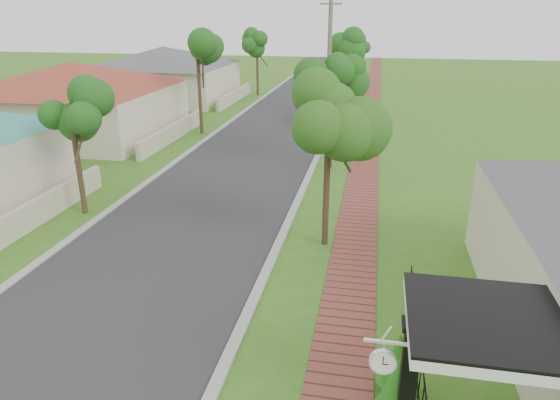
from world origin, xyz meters
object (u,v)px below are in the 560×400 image
Objects in this scene: utility_pole at (329,74)px; station_clock at (383,360)px; near_tree at (329,117)px; porch_post at (407,387)px; parked_car_white at (322,110)px; parked_car_red at (326,113)px.

station_clock is at bearing -81.62° from utility_pole.
near_tree is at bearing -84.29° from utility_pole.
utility_pole is (-3.65, 21.00, 3.08)m from porch_post.
parked_car_white is 28.98m from station_clock.
station_clock is at bearing -77.56° from near_tree.
porch_post is 27.81m from parked_car_red.
parked_car_red is (-4.36, 27.46, -0.35)m from porch_post.
parked_car_red is at bearing 97.89° from station_clock.
porch_post is at bearing -70.91° from parked_car_white.
station_clock is (1.85, -8.40, -2.48)m from near_tree.
near_tree is (2.01, -19.46, 3.67)m from parked_car_red.
parked_car_white is at bearing 98.35° from station_clock.
porch_post is at bearing -83.04° from parked_car_red.
near_tree is at bearing 102.44° from station_clock.
parked_car_red is 0.92× the size of parked_car_white.
near_tree reaches higher than porch_post.
porch_post is 0.30× the size of utility_pole.
parked_car_red is 0.81× the size of near_tree.
utility_pole is (1.05, -7.25, 3.39)m from parked_car_white.
utility_pole is (-1.30, 13.00, -0.23)m from near_tree.
parked_car_red is 7.36m from utility_pole.
porch_post is 3.16× the size of station_clock.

